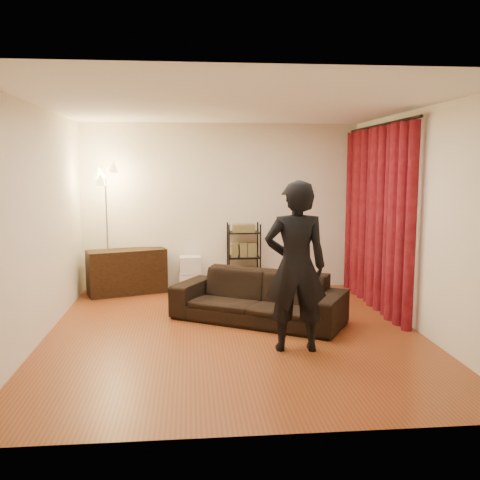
{
  "coord_description": "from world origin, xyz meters",
  "views": [
    {
      "loc": [
        -0.52,
        -6.24,
        2.0
      ],
      "look_at": [
        0.1,
        0.3,
        1.1
      ],
      "focal_mm": 40.0,
      "sensor_mm": 36.0,
      "label": 1
    }
  ],
  "objects": [
    {
      "name": "curtain",
      "position": [
        2.13,
        1.12,
        1.28
      ],
      "size": [
        0.22,
        2.65,
        2.55
      ],
      "primitive_type": null,
      "color": "maroon",
      "rests_on": "ground"
    },
    {
      "name": "wall_right",
      "position": [
        2.25,
        0.0,
        1.35
      ],
      "size": [
        0.0,
        5.0,
        5.0
      ],
      "primitive_type": "plane",
      "rotation": [
        1.57,
        0.0,
        -1.57
      ],
      "color": "white",
      "rests_on": "ground"
    },
    {
      "name": "storage_boxes",
      "position": [
        -0.52,
        2.31,
        0.29
      ],
      "size": [
        0.36,
        0.3,
        0.57
      ],
      "primitive_type": null,
      "rotation": [
        0.0,
        0.0,
        0.06
      ],
      "color": "silver",
      "rests_on": "ground"
    },
    {
      "name": "curtain_rod",
      "position": [
        2.15,
        1.12,
        2.58
      ],
      "size": [
        0.04,
        2.65,
        0.04
      ],
      "primitive_type": "cylinder",
      "rotation": [
        1.57,
        0.0,
        0.0
      ],
      "color": "black",
      "rests_on": "wall_right"
    },
    {
      "name": "wall_back",
      "position": [
        0.0,
        2.5,
        1.35
      ],
      "size": [
        5.0,
        0.0,
        5.0
      ],
      "primitive_type": "plane",
      "rotation": [
        1.57,
        0.0,
        0.0
      ],
      "color": "white",
      "rests_on": "ground"
    },
    {
      "name": "wall_left",
      "position": [
        -2.25,
        0.0,
        1.35
      ],
      "size": [
        0.0,
        5.0,
        5.0
      ],
      "primitive_type": "plane",
      "rotation": [
        1.57,
        0.0,
        1.57
      ],
      "color": "white",
      "rests_on": "ground"
    },
    {
      "name": "sofa",
      "position": [
        0.35,
        0.48,
        0.32
      ],
      "size": [
        2.34,
        1.86,
        0.64
      ],
      "primitive_type": "imported",
      "rotation": [
        0.0,
        0.0,
        -0.53
      ],
      "color": "black",
      "rests_on": "ground"
    },
    {
      "name": "floor_lamp",
      "position": [
        -1.79,
        2.06,
        1.01
      ],
      "size": [
        0.44,
        0.44,
        2.02
      ],
      "primitive_type": null,
      "rotation": [
        0.0,
        0.0,
        0.22
      ],
      "color": "silver",
      "rests_on": "ground"
    },
    {
      "name": "wire_shelf",
      "position": [
        0.35,
        2.28,
        0.55
      ],
      "size": [
        0.55,
        0.43,
        1.1
      ],
      "primitive_type": null,
      "rotation": [
        0.0,
        0.0,
        -0.17
      ],
      "color": "black",
      "rests_on": "ground"
    },
    {
      "name": "media_cabinet",
      "position": [
        -1.52,
        2.23,
        0.35
      ],
      "size": [
        1.29,
        0.83,
        0.71
      ],
      "primitive_type": "cube",
      "rotation": [
        0.0,
        0.0,
        0.34
      ],
      "color": "black",
      "rests_on": "ground"
    },
    {
      "name": "wall_front",
      "position": [
        0.0,
        -2.5,
        1.35
      ],
      "size": [
        5.0,
        0.0,
        5.0
      ],
      "primitive_type": "plane",
      "rotation": [
        -1.57,
        0.0,
        0.0
      ],
      "color": "white",
      "rests_on": "ground"
    },
    {
      "name": "floor",
      "position": [
        0.0,
        0.0,
        0.0
      ],
      "size": [
        5.0,
        5.0,
        0.0
      ],
      "primitive_type": "plane",
      "color": "brown",
      "rests_on": "ground"
    },
    {
      "name": "person",
      "position": [
        0.62,
        -0.64,
        0.93
      ],
      "size": [
        0.7,
        0.48,
        1.86
      ],
      "primitive_type": "imported",
      "rotation": [
        0.0,
        0.0,
        3.09
      ],
      "color": "black",
      "rests_on": "ground"
    },
    {
      "name": "ceiling",
      "position": [
        0.0,
        0.0,
        2.7
      ],
      "size": [
        5.0,
        5.0,
        0.0
      ],
      "primitive_type": "plane",
      "rotation": [
        3.14,
        0.0,
        0.0
      ],
      "color": "white",
      "rests_on": "ground"
    }
  ]
}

